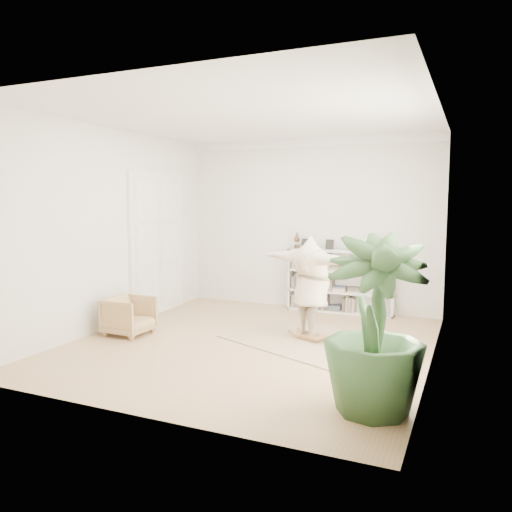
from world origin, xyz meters
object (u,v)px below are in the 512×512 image
(person, at_px, (311,284))
(armchair, at_px, (129,316))
(bookshelf, at_px, (340,282))
(rocker_board, at_px, (311,336))
(houseplant, at_px, (374,325))

(person, bearing_deg, armchair, 39.85)
(bookshelf, bearing_deg, rocker_board, -87.98)
(person, bearing_deg, houseplant, 143.64)
(armchair, distance_m, houseplant, 4.75)
(rocker_board, bearing_deg, houseplant, -36.36)
(armchair, xyz_separation_m, houseplant, (4.46, -1.52, 0.65))
(rocker_board, distance_m, houseplant, 3.00)
(bookshelf, xyz_separation_m, person, (0.08, -2.24, 0.32))
(armchair, bearing_deg, bookshelf, -41.24)
(bookshelf, bearing_deg, armchair, -132.43)
(rocker_board, height_order, houseplant, houseplant)
(armchair, relative_size, rocker_board, 1.20)
(bookshelf, distance_m, rocker_board, 2.32)
(armchair, bearing_deg, rocker_board, -71.50)
(armchair, distance_m, person, 3.18)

